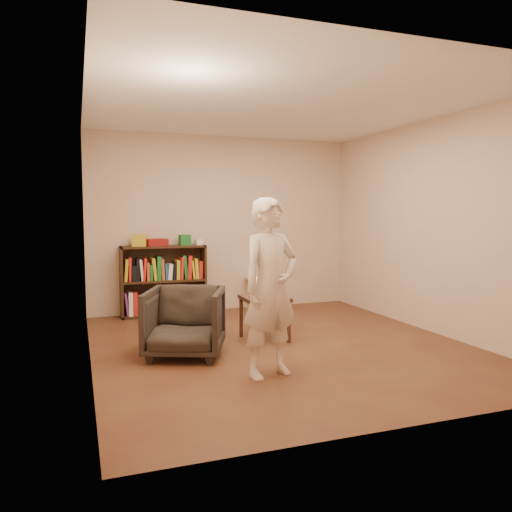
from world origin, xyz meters
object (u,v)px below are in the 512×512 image
object	(u,v)px
stool	(258,284)
person	(270,288)
armchair	(185,322)
side_table	(265,304)
bookshelf	(164,285)
laptop	(265,291)

from	to	relation	value
stool	person	xyz separation A→B (m)	(-0.95, -2.94, 0.41)
armchair	side_table	world-z (taller)	armchair
bookshelf	laptop	world-z (taller)	bookshelf
laptop	person	xyz separation A→B (m)	(-0.43, -1.27, 0.24)
armchair	side_table	size ratio (longest dim) A/B	1.53
armchair	stool	bearing A→B (deg)	75.39
side_table	laptop	bearing A→B (deg)	67.59
bookshelf	stool	world-z (taller)	bookshelf
bookshelf	person	bearing A→B (deg)	-81.17
side_table	laptop	distance (m)	0.15
laptop	person	bearing A→B (deg)	-72.36
laptop	person	distance (m)	1.36
stool	laptop	world-z (taller)	laptop
side_table	laptop	size ratio (longest dim) A/B	1.17
side_table	person	bearing A→B (deg)	-108.43
laptop	bookshelf	bearing A→B (deg)	153.59
bookshelf	stool	bearing A→B (deg)	-2.59
stool	person	world-z (taller)	person
side_table	stool	bearing A→B (deg)	72.42
person	armchair	bearing A→B (deg)	108.47
stool	armchair	xyz separation A→B (m)	(-1.55, -2.07, -0.04)
side_table	bookshelf	bearing A→B (deg)	115.69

